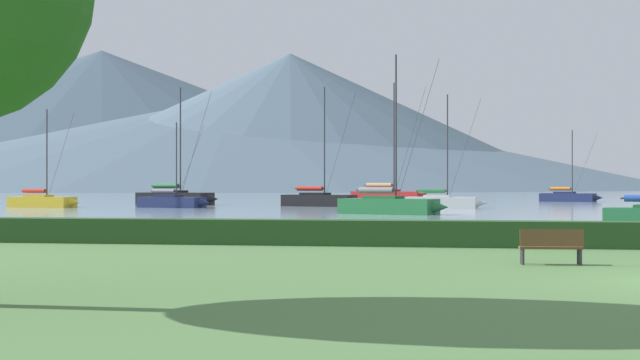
{
  "coord_description": "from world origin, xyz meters",
  "views": [
    {
      "loc": [
        -5.04,
        -21.09,
        2.17
      ],
      "look_at": [
        -15.52,
        43.61,
        2.37
      ],
      "focal_mm": 52.4,
      "sensor_mm": 36.0,
      "label": 1
    }
  ],
  "objects_px": {
    "sailboat_slip_1": "(569,197)",
    "sailboat_slip_4": "(443,201)",
    "sailboat_slip_9": "(172,201)",
    "park_bench_near_path": "(551,245)",
    "sailboat_slip_2": "(320,199)",
    "sailboat_slip_10": "(176,197)",
    "sailboat_slip_3": "(390,205)",
    "sailboat_slip_8": "(43,201)",
    "sailboat_slip_6": "(389,196)"
  },
  "relations": [
    {
      "from": "sailboat_slip_1",
      "to": "sailboat_slip_4",
      "type": "bearing_deg",
      "value": -93.47
    },
    {
      "from": "sailboat_slip_9",
      "to": "park_bench_near_path",
      "type": "relative_size",
      "value": 4.44
    },
    {
      "from": "sailboat_slip_2",
      "to": "sailboat_slip_10",
      "type": "distance_m",
      "value": 15.67
    },
    {
      "from": "sailboat_slip_3",
      "to": "sailboat_slip_10",
      "type": "bearing_deg",
      "value": 153.85
    },
    {
      "from": "sailboat_slip_3",
      "to": "sailboat_slip_10",
      "type": "xyz_separation_m",
      "value": [
        -23.33,
        24.3,
        0.08
      ]
    },
    {
      "from": "sailboat_slip_9",
      "to": "sailboat_slip_2",
      "type": "bearing_deg",
      "value": 43.68
    },
    {
      "from": "park_bench_near_path",
      "to": "sailboat_slip_4",
      "type": "bearing_deg",
      "value": 91.16
    },
    {
      "from": "sailboat_slip_9",
      "to": "sailboat_slip_10",
      "type": "relative_size",
      "value": 0.64
    },
    {
      "from": "sailboat_slip_1",
      "to": "sailboat_slip_10",
      "type": "distance_m",
      "value": 45.51
    },
    {
      "from": "sailboat_slip_1",
      "to": "sailboat_slip_8",
      "type": "xyz_separation_m",
      "value": [
        -48.48,
        -33.22,
        -0.01
      ]
    },
    {
      "from": "sailboat_slip_1",
      "to": "sailboat_slip_3",
      "type": "bearing_deg",
      "value": -88.94
    },
    {
      "from": "sailboat_slip_3",
      "to": "sailboat_slip_8",
      "type": "relative_size",
      "value": 1.27
    },
    {
      "from": "sailboat_slip_3",
      "to": "sailboat_slip_6",
      "type": "relative_size",
      "value": 0.85
    },
    {
      "from": "sailboat_slip_6",
      "to": "sailboat_slip_8",
      "type": "relative_size",
      "value": 1.5
    },
    {
      "from": "sailboat_slip_2",
      "to": "sailboat_slip_10",
      "type": "xyz_separation_m",
      "value": [
        -15.14,
        4.06,
        0.08
      ]
    },
    {
      "from": "sailboat_slip_6",
      "to": "sailboat_slip_9",
      "type": "distance_m",
      "value": 28.56
    },
    {
      "from": "sailboat_slip_3",
      "to": "sailboat_slip_10",
      "type": "distance_m",
      "value": 33.68
    },
    {
      "from": "sailboat_slip_3",
      "to": "sailboat_slip_8",
      "type": "bearing_deg",
      "value": 178.13
    },
    {
      "from": "sailboat_slip_2",
      "to": "sailboat_slip_4",
      "type": "height_order",
      "value": "sailboat_slip_2"
    },
    {
      "from": "sailboat_slip_3",
      "to": "park_bench_near_path",
      "type": "xyz_separation_m",
      "value": [
        7.67,
        -39.27,
        -0.13
      ]
    },
    {
      "from": "sailboat_slip_4",
      "to": "sailboat_slip_6",
      "type": "height_order",
      "value": "sailboat_slip_6"
    },
    {
      "from": "sailboat_slip_10",
      "to": "park_bench_near_path",
      "type": "bearing_deg",
      "value": -47.69
    },
    {
      "from": "sailboat_slip_1",
      "to": "park_bench_near_path",
      "type": "distance_m",
      "value": 85.75
    },
    {
      "from": "park_bench_near_path",
      "to": "sailboat_slip_3",
      "type": "bearing_deg",
      "value": 97.56
    },
    {
      "from": "sailboat_slip_10",
      "to": "sailboat_slip_8",
      "type": "bearing_deg",
      "value": -110.02
    },
    {
      "from": "sailboat_slip_4",
      "to": "park_bench_near_path",
      "type": "distance_m",
      "value": 55.72
    },
    {
      "from": "sailboat_slip_3",
      "to": "park_bench_near_path",
      "type": "height_order",
      "value": "sailboat_slip_3"
    },
    {
      "from": "sailboat_slip_2",
      "to": "sailboat_slip_6",
      "type": "height_order",
      "value": "sailboat_slip_6"
    },
    {
      "from": "sailboat_slip_3",
      "to": "park_bench_near_path",
      "type": "bearing_deg",
      "value": -58.94
    },
    {
      "from": "sailboat_slip_4",
      "to": "sailboat_slip_6",
      "type": "relative_size",
      "value": 0.75
    },
    {
      "from": "sailboat_slip_9",
      "to": "sailboat_slip_3",
      "type": "bearing_deg",
      "value": -18.93
    },
    {
      "from": "sailboat_slip_4",
      "to": "park_bench_near_path",
      "type": "bearing_deg",
      "value": -78.09
    },
    {
      "from": "sailboat_slip_10",
      "to": "sailboat_slip_6",
      "type": "bearing_deg",
      "value": 47.91
    },
    {
      "from": "sailboat_slip_9",
      "to": "park_bench_near_path",
      "type": "bearing_deg",
      "value": -46.99
    },
    {
      "from": "sailboat_slip_4",
      "to": "sailboat_slip_9",
      "type": "distance_m",
      "value": 23.5
    },
    {
      "from": "sailboat_slip_1",
      "to": "sailboat_slip_3",
      "type": "relative_size",
      "value": 0.74
    },
    {
      "from": "sailboat_slip_6",
      "to": "sailboat_slip_10",
      "type": "distance_m",
      "value": 23.63
    },
    {
      "from": "sailboat_slip_8",
      "to": "park_bench_near_path",
      "type": "xyz_separation_m",
      "value": [
        39.47,
        -52.05,
        -0.04
      ]
    },
    {
      "from": "sailboat_slip_3",
      "to": "sailboat_slip_9",
      "type": "bearing_deg",
      "value": 165.81
    },
    {
      "from": "sailboat_slip_1",
      "to": "sailboat_slip_4",
      "type": "xyz_separation_m",
      "value": [
        -13.52,
        -29.73,
        0.01
      ]
    },
    {
      "from": "sailboat_slip_2",
      "to": "park_bench_near_path",
      "type": "height_order",
      "value": "sailboat_slip_2"
    },
    {
      "from": "sailboat_slip_6",
      "to": "sailboat_slip_3",
      "type": "bearing_deg",
      "value": -65.84
    },
    {
      "from": "sailboat_slip_2",
      "to": "sailboat_slip_6",
      "type": "xyz_separation_m",
      "value": [
        4.99,
        16.45,
        0.11
      ]
    },
    {
      "from": "sailboat_slip_4",
      "to": "sailboat_slip_10",
      "type": "bearing_deg",
      "value": 170.4
    },
    {
      "from": "sailboat_slip_2",
      "to": "sailboat_slip_10",
      "type": "height_order",
      "value": "sailboat_slip_10"
    },
    {
      "from": "sailboat_slip_1",
      "to": "sailboat_slip_2",
      "type": "xyz_separation_m",
      "value": [
        -24.87,
        -25.76,
        0.08
      ]
    },
    {
      "from": "sailboat_slip_2",
      "to": "sailboat_slip_9",
      "type": "bearing_deg",
      "value": -134.12
    },
    {
      "from": "sailboat_slip_2",
      "to": "sailboat_slip_1",
      "type": "bearing_deg",
      "value": 63.49
    },
    {
      "from": "sailboat_slip_2",
      "to": "sailboat_slip_9",
      "type": "distance_m",
      "value": 13.66
    },
    {
      "from": "sailboat_slip_6",
      "to": "sailboat_slip_9",
      "type": "relative_size",
      "value": 1.75
    }
  ]
}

